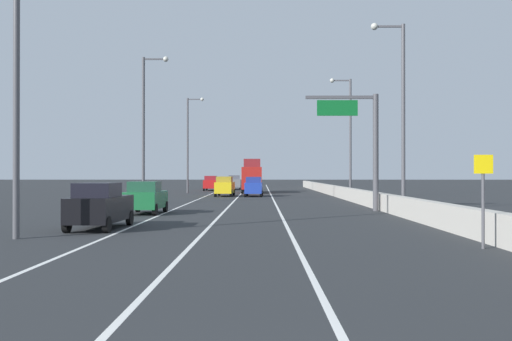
{
  "coord_description": "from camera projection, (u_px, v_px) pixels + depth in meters",
  "views": [
    {
      "loc": [
        0.3,
        -4.7,
        2.4
      ],
      "look_at": [
        -0.02,
        37.75,
        2.62
      ],
      "focal_mm": 40.72,
      "sensor_mm": 36.0,
      "label": 1
    }
  ],
  "objects": [
    {
      "name": "lamp_post_left_mid",
      "position": [
        146.0,
        120.0,
        46.55
      ],
      "size": [
        2.14,
        0.44,
        11.82
      ],
      "color": "#4C4C51",
      "rests_on": "ground_plane"
    },
    {
      "name": "ground_plane",
      "position": [
        258.0,
        194.0,
        68.69
      ],
      "size": [
        320.0,
        320.0,
        0.0
      ],
      "primitive_type": "plane",
      "color": "#26282B"
    },
    {
      "name": "car_yellow_4",
      "position": [
        225.0,
        186.0,
        61.25
      ],
      "size": [
        1.98,
        4.53,
        2.09
      ],
      "color": "gold",
      "rests_on": "ground_plane"
    },
    {
      "name": "lane_stripe_right",
      "position": [
        272.0,
        197.0,
        59.68
      ],
      "size": [
        0.16,
        130.0,
        0.0
      ],
      "primitive_type": "cube",
      "color": "silver",
      "rests_on": "ground_plane"
    },
    {
      "name": "lamp_post_right_second",
      "position": [
        400.0,
        105.0,
        36.2
      ],
      "size": [
        2.14,
        0.44,
        11.82
      ],
      "color": "#4C4C51",
      "rests_on": "ground_plane"
    },
    {
      "name": "lane_stripe_left",
      "position": [
        204.0,
        197.0,
        59.73
      ],
      "size": [
        0.16,
        130.0,
        0.0
      ],
      "primitive_type": "cube",
      "color": "silver",
      "rests_on": "ground_plane"
    },
    {
      "name": "lane_stripe_center",
      "position": [
        238.0,
        197.0,
        59.7
      ],
      "size": [
        0.16,
        130.0,
        0.0
      ],
      "primitive_type": "cube",
      "color": "silver",
      "rests_on": "ground_plane"
    },
    {
      "name": "car_black_0",
      "position": [
        100.0,
        206.0,
        25.14
      ],
      "size": [
        1.98,
        4.59,
        2.0
      ],
      "color": "black",
      "rests_on": "ground_plane"
    },
    {
      "name": "jersey_barrier_right",
      "position": [
        364.0,
        198.0,
        44.63
      ],
      "size": [
        0.6,
        120.0,
        1.1
      ],
      "primitive_type": "cube",
      "color": "#B2ADA3",
      "rests_on": "ground_plane"
    },
    {
      "name": "lamp_post_left_near",
      "position": [
        23.0,
        57.0,
        21.3
      ],
      "size": [
        2.14,
        0.44,
        11.82
      ],
      "color": "#4C4C51",
      "rests_on": "ground_plane"
    },
    {
      "name": "car_blue_1",
      "position": [
        254.0,
        187.0,
        60.58
      ],
      "size": [
        1.94,
        4.18,
        2.05
      ],
      "color": "#1E389E",
      "rests_on": "ground_plane"
    },
    {
      "name": "car_green_2",
      "position": [
        146.0,
        198.0,
        34.58
      ],
      "size": [
        2.05,
        4.1,
        1.94
      ],
      "color": "#196033",
      "rests_on": "ground_plane"
    },
    {
      "name": "box_truck",
      "position": [
        252.0,
        177.0,
        72.81
      ],
      "size": [
        2.51,
        8.39,
        4.28
      ],
      "color": "#A51E19",
      "rests_on": "ground_plane"
    },
    {
      "name": "speed_advisory_sign",
      "position": [
        483.0,
        194.0,
        18.46
      ],
      "size": [
        0.6,
        0.11,
        3.0
      ],
      "color": "#4C4C51",
      "rests_on": "ground_plane"
    },
    {
      "name": "lamp_post_right_third",
      "position": [
        348.0,
        130.0,
        57.24
      ],
      "size": [
        2.14,
        0.44,
        11.82
      ],
      "color": "#4C4C51",
      "rests_on": "ground_plane"
    },
    {
      "name": "overhead_sign_gantry",
      "position": [
        364.0,
        137.0,
        37.16
      ],
      "size": [
        4.68,
        0.36,
        7.5
      ],
      "color": "#47474C",
      "rests_on": "ground_plane"
    },
    {
      "name": "car_gray_3",
      "position": [
        234.0,
        182.0,
        87.29
      ],
      "size": [
        2.06,
        4.36,
        2.14
      ],
      "color": "slate",
      "rests_on": "ground_plane"
    },
    {
      "name": "lamp_post_left_far",
      "position": [
        189.0,
        139.0,
        71.79
      ],
      "size": [
        2.14,
        0.44,
        11.82
      ],
      "color": "#4C4C51",
      "rests_on": "ground_plane"
    },
    {
      "name": "car_red_5",
      "position": [
        211.0,
        183.0,
        81.92
      ],
      "size": [
        1.91,
        4.69,
        2.08
      ],
      "color": "red",
      "rests_on": "ground_plane"
    }
  ]
}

